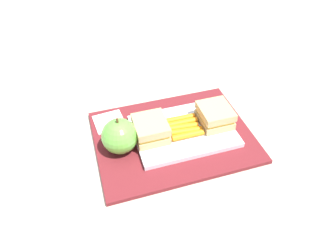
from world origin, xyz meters
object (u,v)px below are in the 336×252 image
(sandwich_half_left, at_px, (215,115))
(apple, at_px, (120,136))
(sandwich_half_right, at_px, (151,129))
(food_tray, at_px, (183,131))
(paper_napkin, at_px, (109,122))
(carrot_sticks_bundle, at_px, (184,127))

(sandwich_half_left, xyz_separation_m, apple, (0.23, 0.01, 0.01))
(sandwich_half_left, height_order, sandwich_half_right, same)
(food_tray, height_order, apple, apple)
(sandwich_half_left, height_order, apple, apple)
(paper_napkin, bearing_deg, sandwich_half_left, 159.32)
(sandwich_half_right, xyz_separation_m, carrot_sticks_bundle, (-0.08, 0.00, -0.02))
(sandwich_half_right, distance_m, paper_napkin, 0.13)
(food_tray, xyz_separation_m, paper_napkin, (0.16, -0.09, -0.00))
(apple, bearing_deg, paper_napkin, -83.52)
(sandwich_half_left, distance_m, paper_napkin, 0.26)
(sandwich_half_left, xyz_separation_m, sandwich_half_right, (0.16, 0.00, 0.00))
(carrot_sticks_bundle, bearing_deg, sandwich_half_left, -179.86)
(sandwich_half_left, bearing_deg, apple, 1.81)
(food_tray, xyz_separation_m, apple, (0.15, 0.01, 0.03))
(sandwich_half_right, bearing_deg, apple, 5.77)
(sandwich_half_right, height_order, paper_napkin, sandwich_half_right)
(sandwich_half_right, xyz_separation_m, apple, (0.07, 0.01, 0.01))
(paper_napkin, bearing_deg, carrot_sticks_bundle, 150.73)
(carrot_sticks_bundle, xyz_separation_m, paper_napkin, (0.16, -0.09, -0.02))
(sandwich_half_left, height_order, paper_napkin, sandwich_half_left)
(paper_napkin, bearing_deg, sandwich_half_right, 132.39)
(sandwich_half_left, bearing_deg, sandwich_half_right, 0.00)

